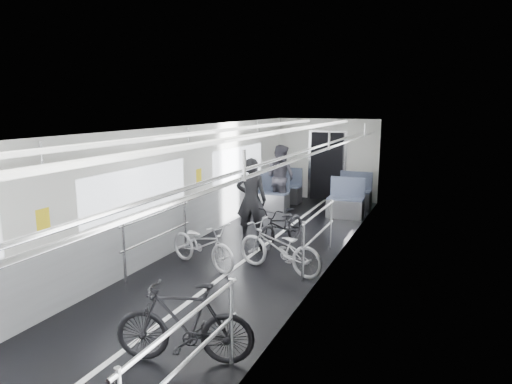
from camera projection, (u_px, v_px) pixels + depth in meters
car_shell at (260, 193)px, 8.79m from camera, size 3.02×14.01×2.41m
bike_left_far at (203, 244)px, 7.96m from camera, size 1.65×1.01×0.82m
bike_right_near at (184, 323)px, 4.97m from camera, size 1.61×0.89×0.93m
bike_right_mid at (279, 248)px, 7.70m from camera, size 1.72×0.92×0.86m
bike_aisle at (282, 226)px, 9.13m from camera, size 0.86×1.67×0.84m
person_standing at (251, 200)px, 9.41m from camera, size 0.71×0.54×1.75m
person_seated at (280, 177)px, 12.25m from camera, size 1.01×0.88×1.76m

